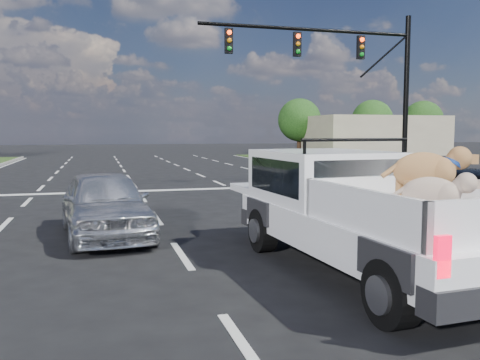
# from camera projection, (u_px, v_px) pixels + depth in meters

# --- Properties ---
(ground) EXTENTS (160.00, 160.00, 0.00)m
(ground) POSITION_uv_depth(u_px,v_px,m) (276.00, 249.00, 9.32)
(ground) COLOR black
(ground) RESTS_ON ground
(road_markings) EXTENTS (17.75, 60.00, 0.01)m
(road_markings) POSITION_uv_depth(u_px,v_px,m) (204.00, 202.00, 15.61)
(road_markings) COLOR silver
(road_markings) RESTS_ON ground
(traffic_signal) EXTENTS (9.11, 0.31, 7.00)m
(traffic_signal) POSITION_uv_depth(u_px,v_px,m) (356.00, 69.00, 20.86)
(traffic_signal) COLOR black
(traffic_signal) RESTS_ON ground
(building_right) EXTENTS (12.00, 7.00, 3.60)m
(building_right) POSITION_uv_depth(u_px,v_px,m) (375.00, 135.00, 47.64)
(building_right) COLOR #B4A88A
(building_right) RESTS_ON ground
(tree_far_d) EXTENTS (4.20, 4.20, 5.40)m
(tree_far_d) POSITION_uv_depth(u_px,v_px,m) (299.00, 120.00, 49.73)
(tree_far_d) COLOR #332114
(tree_far_d) RESTS_ON ground
(tree_far_e) EXTENTS (4.20, 4.20, 5.40)m
(tree_far_e) POSITION_uv_depth(u_px,v_px,m) (372.00, 121.00, 51.87)
(tree_far_e) COLOR #332114
(tree_far_e) RESTS_ON ground
(tree_far_f) EXTENTS (4.20, 4.20, 5.40)m
(tree_far_f) POSITION_uv_depth(u_px,v_px,m) (423.00, 121.00, 53.48)
(tree_far_f) COLOR #332114
(tree_far_f) RESTS_ON ground
(pickup_truck) EXTENTS (2.36, 5.59, 2.06)m
(pickup_truck) POSITION_uv_depth(u_px,v_px,m) (356.00, 209.00, 7.84)
(pickup_truck) COLOR black
(pickup_truck) RESTS_ON ground
(silver_sedan) EXTENTS (2.02, 4.16, 1.37)m
(silver_sedan) POSITION_uv_depth(u_px,v_px,m) (105.00, 204.00, 10.40)
(silver_sedan) COLOR silver
(silver_sedan) RESTS_ON ground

